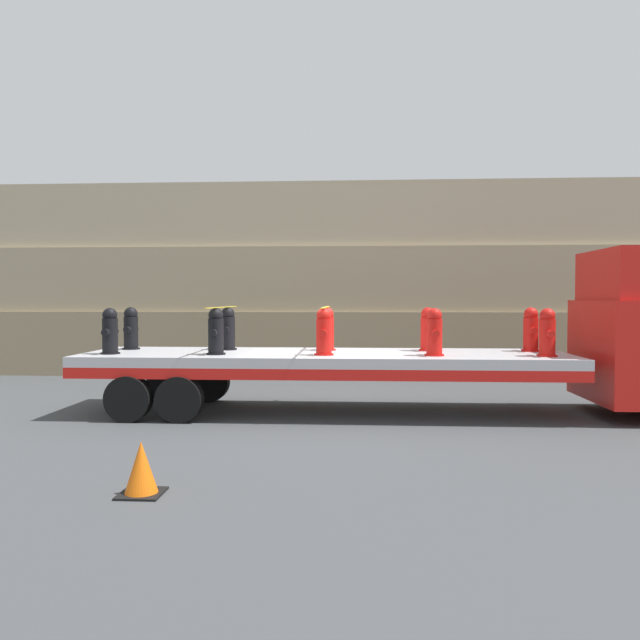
{
  "coord_description": "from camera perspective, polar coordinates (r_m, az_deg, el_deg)",
  "views": [
    {
      "loc": [
        0.64,
        -12.16,
        2.24
      ],
      "look_at": [
        -0.11,
        0.0,
        1.82
      ],
      "focal_mm": 35.0,
      "sensor_mm": 36.0,
      "label": 1
    }
  ],
  "objects": [
    {
      "name": "fire_hydrant_black_far_0",
      "position": [
        13.58,
        -16.9,
        -0.78
      ],
      "size": [
        0.36,
        0.55,
        0.88
      ],
      "color": "black",
      "rests_on": "flatbed_trailer"
    },
    {
      "name": "fire_hydrant_red_far_4",
      "position": [
        13.19,
        18.71,
        -0.88
      ],
      "size": [
        0.36,
        0.55,
        0.88
      ],
      "color": "red",
      "rests_on": "flatbed_trailer"
    },
    {
      "name": "cargo_strap_rear",
      "position": [
        12.46,
        -8.95,
        1.17
      ],
      "size": [
        0.05,
        2.69,
        0.01
      ],
      "color": "yellow",
      "rests_on": "fire_hydrant_black_near_1"
    },
    {
      "name": "fire_hydrant_red_near_3",
      "position": [
        11.72,
        10.41,
        -1.15
      ],
      "size": [
        0.36,
        0.55,
        0.88
      ],
      "color": "red",
      "rests_on": "flatbed_trailer"
    },
    {
      "name": "fire_hydrant_red_far_2",
      "position": [
        12.74,
        0.63,
        -0.87
      ],
      "size": [
        0.36,
        0.55,
        0.88
      ],
      "color": "red",
      "rests_on": "flatbed_trailer"
    },
    {
      "name": "fire_hydrant_black_far_1",
      "position": [
        13.01,
        -8.42,
        -0.83
      ],
      "size": [
        0.36,
        0.55,
        0.88
      ],
      "color": "black",
      "rests_on": "flatbed_trailer"
    },
    {
      "name": "fire_hydrant_red_near_2",
      "position": [
        11.65,
        0.36,
        -1.13
      ],
      "size": [
        0.36,
        0.55,
        0.88
      ],
      "color": "red",
      "rests_on": "flatbed_trailer"
    },
    {
      "name": "fire_hydrant_red_far_3",
      "position": [
        12.8,
        9.83,
        -0.88
      ],
      "size": [
        0.36,
        0.55,
        0.88
      ],
      "color": "red",
      "rests_on": "flatbed_trailer"
    },
    {
      "name": "fire_hydrant_red_near_4",
      "position": [
        12.13,
        20.06,
        -1.13
      ],
      "size": [
        0.36,
        0.55,
        0.88
      ],
      "color": "red",
      "rests_on": "flatbed_trailer"
    },
    {
      "name": "ground_plane",
      "position": [
        12.38,
        0.5,
        -8.44
      ],
      "size": [
        120.0,
        120.0,
        0.0
      ],
      "primitive_type": "plane",
      "color": "#3F4244"
    },
    {
      "name": "traffic_cone",
      "position": [
        7.58,
        -16.03,
        -12.93
      ],
      "size": [
        0.49,
        0.49,
        0.61
      ],
      "color": "black",
      "rests_on": "ground_plane"
    },
    {
      "name": "flatbed_trailer",
      "position": [
        12.28,
        -1.67,
        -3.95
      ],
      "size": [
        9.39,
        2.59,
        1.18
      ],
      "color": "#B2B2B7",
      "rests_on": "ground_plane"
    },
    {
      "name": "rock_cliff",
      "position": [
        19.14,
        1.61,
        3.63
      ],
      "size": [
        60.0,
        3.3,
        5.59
      ],
      "color": "gray",
      "rests_on": "ground_plane"
    },
    {
      "name": "fire_hydrant_black_near_0",
      "position": [
        12.56,
        -18.65,
        -1.01
      ],
      "size": [
        0.36,
        0.55,
        0.88
      ],
      "color": "black",
      "rests_on": "flatbed_trailer"
    },
    {
      "name": "fire_hydrant_black_near_1",
      "position": [
        11.94,
        -9.5,
        -1.08
      ],
      "size": [
        0.36,
        0.55,
        0.88
      ],
      "color": "black",
      "rests_on": "flatbed_trailer"
    },
    {
      "name": "cargo_strap_middle",
      "position": [
        12.18,
        0.5,
        1.17
      ],
      "size": [
        0.05,
        2.69,
        0.01
      ],
      "color": "yellow",
      "rests_on": "fire_hydrant_red_near_2"
    }
  ]
}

